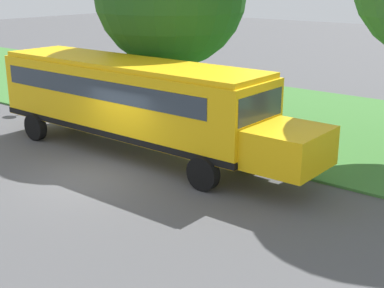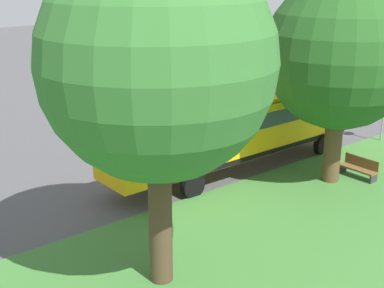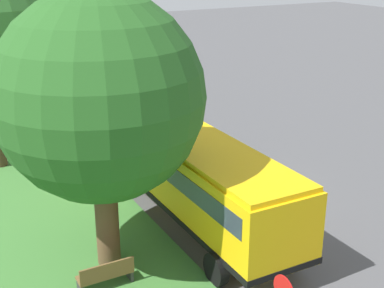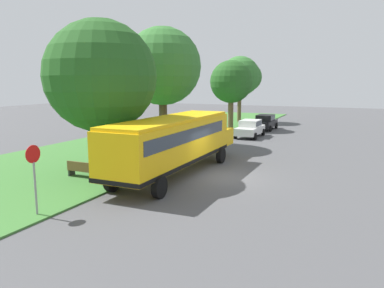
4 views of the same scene
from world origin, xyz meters
TOP-DOWN VIEW (x-y plane):
  - ground_plane at (0.00, 0.00)m, footprint 120.00×120.00m
  - grass_verge at (-10.00, 0.00)m, footprint 12.00×80.00m
  - school_bus at (-2.69, -0.64)m, footprint 2.84×12.42m
  - stop_sign at (-4.60, -8.44)m, footprint 0.08×0.68m
  - park_bench at (-6.82, -3.33)m, footprint 1.60×0.51m

SIDE VIEW (x-z plane):
  - ground_plane at x=0.00m, z-range 0.00..0.00m
  - grass_verge at x=-10.00m, z-range 0.00..0.08m
  - park_bench at x=-6.82m, z-range 0.01..0.93m
  - stop_sign at x=-4.60m, z-range 0.37..3.11m
  - school_bus at x=-2.69m, z-range 0.34..3.50m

